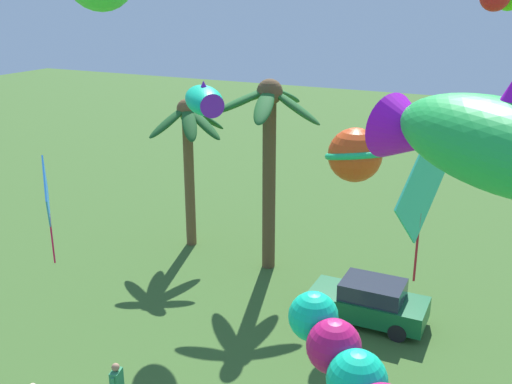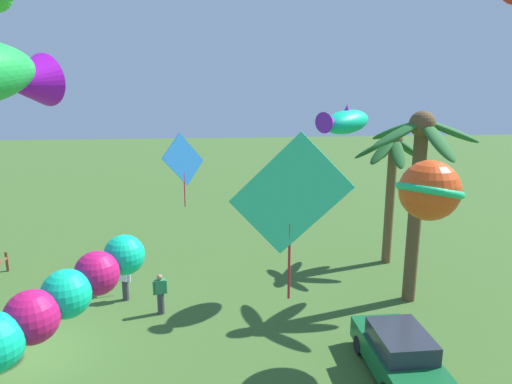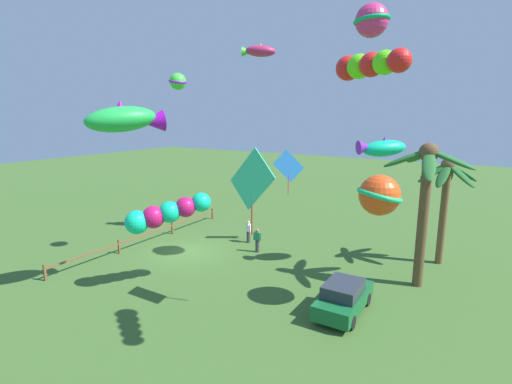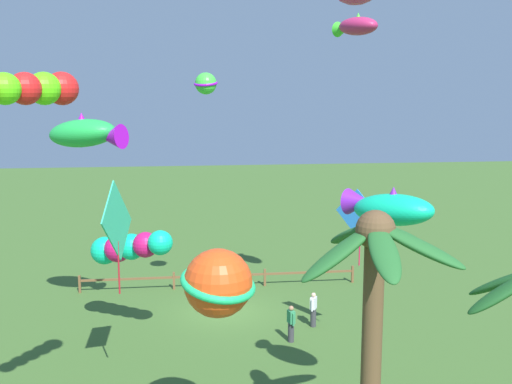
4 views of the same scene
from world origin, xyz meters
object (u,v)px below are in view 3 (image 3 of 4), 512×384
kite_fish_2 (381,148)px  kite_fish_9 (259,51)px  spectator_1 (257,240)px  kite_diamond_7 (289,167)px  kite_tube_8 (165,213)px  palm_tree_1 (446,186)px  kite_diamond_6 (252,180)px  spectator_0 (248,231)px  kite_fish_0 (126,119)px  kite_tube_5 (368,65)px  parked_car_0 (344,297)px  kite_ball_3 (178,81)px  kite_ball_1 (372,20)px  kite_ball_4 (379,195)px  palm_tree_0 (427,182)px

kite_fish_2 → kite_fish_9: kite_fish_9 is taller
spectator_1 → kite_fish_9: 12.86m
kite_diamond_7 → kite_fish_9: (-0.37, -2.63, 7.73)m
kite_tube_8 → kite_fish_9: bearing=-177.8°
palm_tree_1 → kite_diamond_6: kite_diamond_6 is taller
kite_tube_8 → kite_diamond_7: bearing=166.4°
spectator_0 → kite_tube_8: kite_tube_8 is taller
spectator_1 → kite_fish_9: kite_fish_9 is taller
kite_fish_0 → kite_diamond_6: 6.58m
kite_fish_0 → kite_tube_5: 11.11m
parked_car_0 → kite_fish_0: bearing=-68.3°
kite_diamond_6 → kite_ball_3: bearing=-114.7°
kite_fish_0 → kite_ball_1: bearing=136.1°
kite_fish_0 → kite_diamond_7: 11.82m
kite_diamond_6 → palm_tree_1: bearing=148.4°
kite_tube_5 → kite_ball_4: bearing=-174.4°
palm_tree_0 → kite_diamond_6: (6.88, -6.14, 0.55)m
palm_tree_1 → kite_tube_5: kite_tube_5 is taller
palm_tree_1 → kite_diamond_7: bearing=-80.3°
parked_car_0 → palm_tree_1: bearing=161.4°
palm_tree_0 → kite_diamond_7: 9.33m
kite_fish_2 → kite_ball_3: size_ratio=2.01×
parked_car_0 → kite_diamond_7: 10.85m
palm_tree_1 → spectator_1: (4.25, -10.46, -4.02)m
palm_tree_1 → kite_ball_1: (3.71, -3.88, 8.88)m
palm_tree_1 → kite_diamond_6: (10.86, -6.68, 1.31)m
kite_fish_0 → kite_diamond_7: bearing=165.3°
spectator_1 → kite_tube_8: (6.78, -1.38, 3.17)m
spectator_1 → kite_fish_2: bearing=101.4°
palm_tree_1 → palm_tree_0: bearing=-7.8°
kite_tube_5 → kite_fish_9: (-10.88, -10.70, 2.70)m
parked_car_0 → kite_ball_4: bearing=135.2°
spectator_0 → kite_fish_9: kite_fish_9 is taller
kite_ball_3 → kite_diamond_7: kite_ball_3 is taller
kite_tube_8 → spectator_1: bearing=168.5°
spectator_1 → kite_tube_5: size_ratio=0.59×
kite_ball_1 → kite_fish_2: kite_ball_1 is taller
palm_tree_0 → kite_ball_1: (-0.27, -3.34, 8.12)m
kite_fish_2 → kite_diamond_6: (8.07, -3.49, -0.98)m
palm_tree_1 → kite_tube_5: 13.49m
kite_fish_0 → kite_fish_9: (-11.35, 0.25, 4.45)m
spectator_0 → kite_tube_5: kite_tube_5 is taller
kite_fish_0 → kite_ball_3: 5.63m
kite_tube_8 → kite_fish_2: bearing=133.6°
palm_tree_1 → kite_fish_2: 4.82m
palm_tree_0 → kite_tube_8: bearing=-58.0°
palm_tree_0 → kite_ball_4: bearing=-20.1°
kite_tube_5 → kite_tube_8: size_ratio=0.75×
kite_ball_4 → kite_diamond_7: 9.81m
parked_car_0 → kite_ball_1: 13.96m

